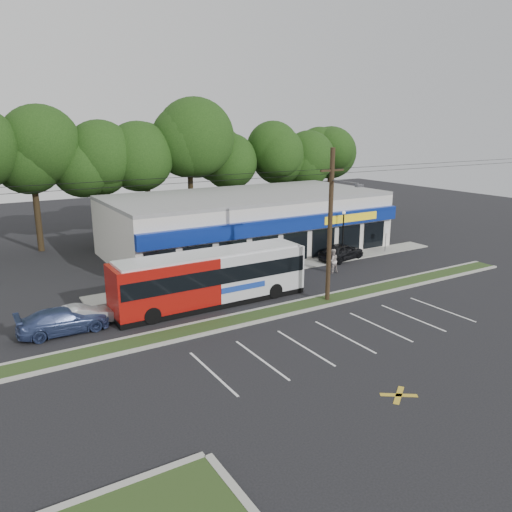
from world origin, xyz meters
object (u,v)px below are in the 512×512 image
object	(u,v)px
lamp_post	(343,229)
car_silver	(81,316)
sign_post	(386,236)
car_dark	(341,252)
car_blue	(63,321)
utility_pole	(329,221)
pedestrian_a	(278,260)
metrobus	(212,277)
pedestrian_b	(333,261)

from	to	relation	value
lamp_post	car_silver	bearing A→B (deg)	-170.48
sign_post	car_dark	world-z (taller)	sign_post
car_blue	car_dark	bearing A→B (deg)	-80.67
car_blue	utility_pole	bearing A→B (deg)	-103.11
pedestrian_a	car_silver	bearing A→B (deg)	-30.13
car_blue	pedestrian_a	world-z (taller)	pedestrian_a
sign_post	utility_pole	bearing A→B (deg)	-149.85
lamp_post	car_blue	size ratio (longest dim) A/B	0.86
utility_pole	car_silver	world-z (taller)	utility_pole
metrobus	pedestrian_a	size ratio (longest dim) A/B	6.69
utility_pole	lamp_post	xyz separation A→B (m)	(8.17, 7.87, -2.74)
sign_post	metrobus	world-z (taller)	metrobus
utility_pole	lamp_post	size ratio (longest dim) A/B	11.76
car_silver	pedestrian_b	world-z (taller)	pedestrian_b
metrobus	car_silver	distance (m)	8.31
car_dark	car_silver	bearing A→B (deg)	87.82
metrobus	car_blue	xyz separation A→B (m)	(-9.22, 0.11, -1.13)
utility_pole	pedestrian_b	distance (m)	8.26
sign_post	car_silver	xyz separation A→B (m)	(-27.99, -3.63, -0.91)
sign_post	car_silver	world-z (taller)	sign_post
lamp_post	car_blue	distance (m)	24.44
utility_pole	pedestrian_a	size ratio (longest dim) A/B	25.72
pedestrian_a	metrobus	bearing A→B (deg)	-15.64
car_silver	car_blue	distance (m)	1.06
lamp_post	car_blue	bearing A→B (deg)	-170.10
car_dark	pedestrian_b	world-z (taller)	pedestrian_b
lamp_post	pedestrian_a	world-z (taller)	lamp_post
car_blue	pedestrian_b	distance (m)	20.63
car_silver	pedestrian_a	size ratio (longest dim) A/B	2.02
car_silver	car_blue	world-z (taller)	car_blue
car_silver	metrobus	bearing A→B (deg)	-96.11
pedestrian_a	car_dark	bearing A→B (deg)	137.39
sign_post	car_dark	distance (m)	5.40
car_dark	pedestrian_b	bearing A→B (deg)	118.04
car_dark	car_blue	world-z (taller)	car_dark
sign_post	pedestrian_a	bearing A→B (deg)	-179.64
pedestrian_b	car_silver	bearing A→B (deg)	8.06
pedestrian_a	pedestrian_b	world-z (taller)	pedestrian_a
sign_post	car_blue	bearing A→B (deg)	-172.22
pedestrian_b	lamp_post	bearing A→B (deg)	-135.71
sign_post	pedestrian_a	size ratio (longest dim) A/B	1.14
utility_pole	pedestrian_b	world-z (taller)	utility_pole
metrobus	car_dark	bearing A→B (deg)	15.17
utility_pole	car_blue	bearing A→B (deg)	166.90
metrobus	car_dark	xyz separation A→B (m)	(14.43, 4.00, -1.08)
utility_pole	car_blue	xyz separation A→B (m)	(-15.83, 3.68, -4.70)
car_silver	sign_post	bearing A→B (deg)	-85.63
utility_pole	metrobus	xyz separation A→B (m)	(-6.61, 3.57, -3.57)
sign_post	pedestrian_a	distance (m)	11.93
lamp_post	car_blue	xyz separation A→B (m)	(-24.00, -4.19, -1.95)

